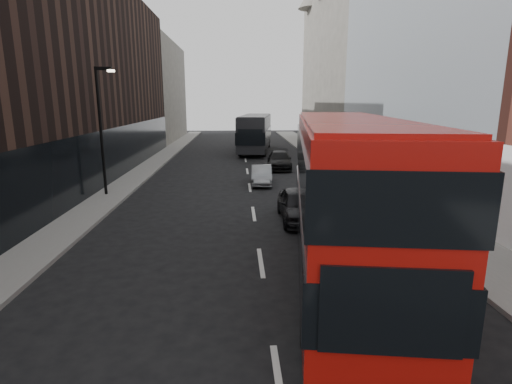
{
  "coord_description": "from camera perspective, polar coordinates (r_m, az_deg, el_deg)",
  "views": [
    {
      "loc": [
        -0.76,
        -4.65,
        5.36
      ],
      "look_at": [
        -0.17,
        7.82,
        2.5
      ],
      "focal_mm": 28.0,
      "sensor_mm": 36.0,
      "label": 1
    }
  ],
  "objects": [
    {
      "name": "building_victorian",
      "position": [
        50.32,
        11.83,
        17.54
      ],
      "size": [
        6.5,
        24.0,
        21.0
      ],
      "color": "#615D55",
      "rests_on": "ground"
    },
    {
      "name": "building_modern_block",
      "position": [
        28.77,
        24.19,
        20.92
      ],
      "size": [
        5.03,
        22.0,
        20.0
      ],
      "color": "#AAB0B5",
      "rests_on": "ground"
    },
    {
      "name": "sidewalk_left",
      "position": [
        30.97,
        -16.19,
        2.56
      ],
      "size": [
        2.0,
        80.0,
        0.15
      ],
      "primitive_type": "cube",
      "color": "slate",
      "rests_on": "ground"
    },
    {
      "name": "street_lamp",
      "position": [
        23.87,
        -21.18,
        9.22
      ],
      "size": [
        1.06,
        0.22,
        7.0
      ],
      "color": "black",
      "rests_on": "sidewalk_left"
    },
    {
      "name": "sidewalk_right",
      "position": [
        31.23,
        12.7,
        2.84
      ],
      "size": [
        3.0,
        80.0,
        0.15
      ],
      "primitive_type": "cube",
      "color": "slate",
      "rests_on": "ground"
    },
    {
      "name": "car_c",
      "position": [
        32.29,
        3.34,
        4.56
      ],
      "size": [
        2.31,
        4.88,
        1.37
      ],
      "primitive_type": "imported",
      "rotation": [
        0.0,
        0.0,
        -0.08
      ],
      "color": "black",
      "rests_on": "ground"
    },
    {
      "name": "building_left_far",
      "position": [
        57.67,
        -13.82,
        13.67
      ],
      "size": [
        5.0,
        20.0,
        13.0
      ],
      "primitive_type": "cube",
      "color": "#615D55",
      "rests_on": "ground"
    },
    {
      "name": "grey_bus",
      "position": [
        43.09,
        -0.08,
        8.54
      ],
      "size": [
        4.33,
        12.27,
        3.89
      ],
      "rotation": [
        0.0,
        0.0,
        -0.13
      ],
      "color": "black",
      "rests_on": "ground"
    },
    {
      "name": "building_left_mid",
      "position": [
        36.31,
        -20.6,
        14.7
      ],
      "size": [
        5.0,
        24.0,
        14.0
      ],
      "primitive_type": "cube",
      "color": "black",
      "rests_on": "ground"
    },
    {
      "name": "red_bus",
      "position": [
        12.35,
        12.69,
        0.19
      ],
      "size": [
        4.46,
        12.31,
        4.88
      ],
      "rotation": [
        0.0,
        0.0,
        -0.14
      ],
      "color": "#AD100A",
      "rests_on": "ground"
    },
    {
      "name": "car_b",
      "position": [
        26.23,
        0.79,
        2.48
      ],
      "size": [
        1.47,
        3.79,
        1.23
      ],
      "primitive_type": "imported",
      "rotation": [
        0.0,
        0.0,
        -0.04
      ],
      "color": "gray",
      "rests_on": "ground"
    },
    {
      "name": "car_a",
      "position": [
        18.27,
        6.14,
        -1.85
      ],
      "size": [
        1.73,
        4.29,
        1.46
      ],
      "primitive_type": "imported",
      "rotation": [
        0.0,
        0.0,
        0.0
      ],
      "color": "black",
      "rests_on": "ground"
    }
  ]
}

